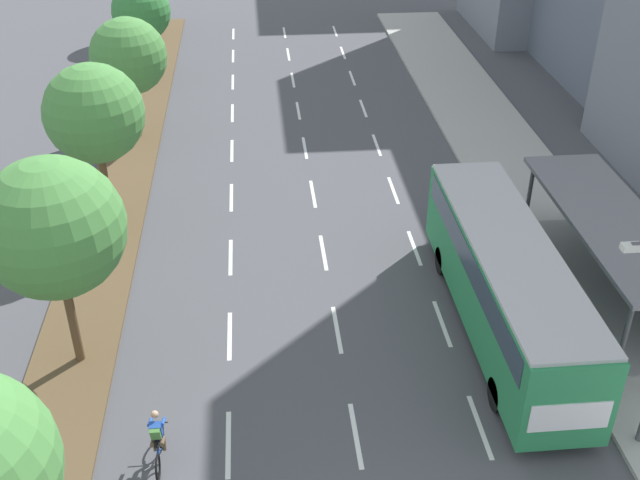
# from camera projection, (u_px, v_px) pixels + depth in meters

# --- Properties ---
(median_strip) EXTENTS (2.60, 52.00, 0.12)m
(median_strip) POSITION_uv_depth(u_px,v_px,m) (120.00, 191.00, 33.09)
(median_strip) COLOR brown
(median_strip) RESTS_ON ground
(sidewalk_right) EXTENTS (4.50, 52.00, 0.15)m
(sidewalk_right) POSITION_uv_depth(u_px,v_px,m) (516.00, 174.00, 34.45)
(sidewalk_right) COLOR #ADAAA3
(sidewalk_right) RESTS_ON ground
(lane_divider_left) EXTENTS (0.14, 49.16, 0.01)m
(lane_divider_left) POSITION_uv_depth(u_px,v_px,m) (231.00, 197.00, 32.71)
(lane_divider_left) COLOR white
(lane_divider_left) RESTS_ON ground
(lane_divider_center) EXTENTS (0.14, 49.16, 0.01)m
(lane_divider_center) POSITION_uv_depth(u_px,v_px,m) (313.00, 194.00, 32.99)
(lane_divider_center) COLOR white
(lane_divider_center) RESTS_ON ground
(lane_divider_right) EXTENTS (0.14, 49.16, 0.01)m
(lane_divider_right) POSITION_uv_depth(u_px,v_px,m) (393.00, 190.00, 33.26)
(lane_divider_right) COLOR white
(lane_divider_right) RESTS_ON ground
(bus_shelter) EXTENTS (2.90, 9.52, 2.86)m
(bus_shelter) POSITION_uv_depth(u_px,v_px,m) (614.00, 247.00, 25.90)
(bus_shelter) COLOR gray
(bus_shelter) RESTS_ON sidewalk_right
(bus) EXTENTS (2.54, 11.29, 3.37)m
(bus) POSITION_uv_depth(u_px,v_px,m) (506.00, 278.00, 23.99)
(bus) COLOR #28844C
(bus) RESTS_ON ground
(cyclist) EXTENTS (0.46, 1.82, 1.71)m
(cyclist) POSITION_uv_depth(u_px,v_px,m) (158.00, 440.00, 19.93)
(cyclist) COLOR black
(cyclist) RESTS_ON ground
(median_tree_second) EXTENTS (4.07, 4.07, 6.74)m
(median_tree_second) POSITION_uv_depth(u_px,v_px,m) (53.00, 228.00, 21.22)
(median_tree_second) COLOR brown
(median_tree_second) RESTS_ON median_strip
(median_tree_third) EXTENTS (3.73, 3.73, 6.49)m
(median_tree_third) POSITION_uv_depth(u_px,v_px,m) (94.00, 114.00, 28.34)
(median_tree_third) COLOR brown
(median_tree_third) RESTS_ON median_strip
(median_tree_fourth) EXTENTS (3.59, 3.59, 5.81)m
(median_tree_fourth) POSITION_uv_depth(u_px,v_px,m) (128.00, 56.00, 35.77)
(median_tree_fourth) COLOR brown
(median_tree_fourth) RESTS_ON median_strip
(median_tree_fifth) EXTENTS (3.29, 3.29, 5.47)m
(median_tree_fifth) POSITION_uv_depth(u_px,v_px,m) (141.00, 11.00, 42.94)
(median_tree_fifth) COLOR brown
(median_tree_fifth) RESTS_ON median_strip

